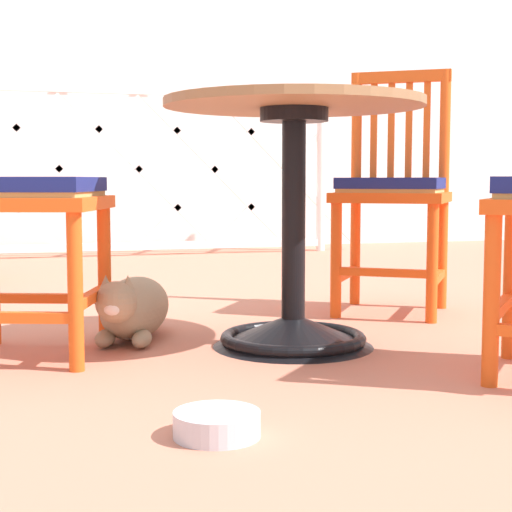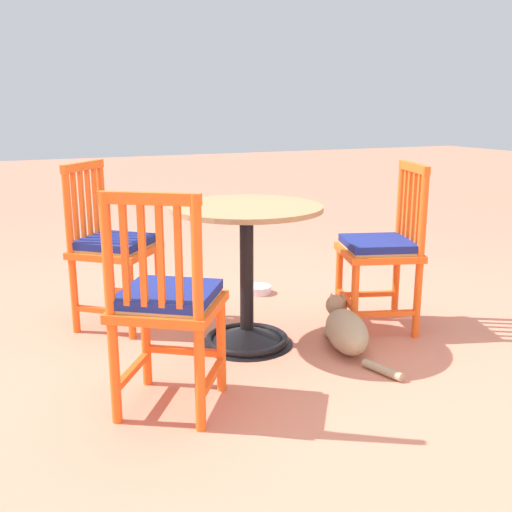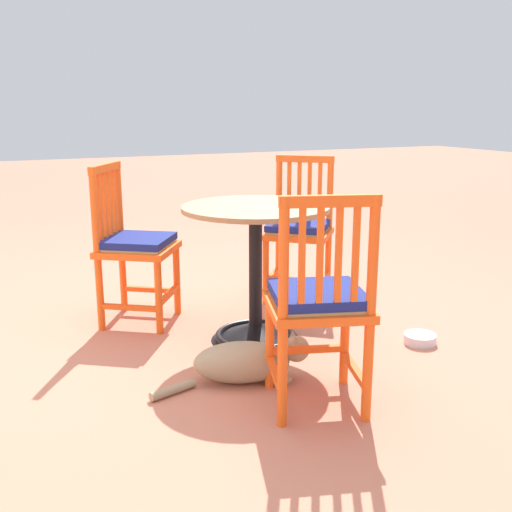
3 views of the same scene
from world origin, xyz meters
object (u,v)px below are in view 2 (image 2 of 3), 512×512
tabby_cat (345,329)px  cafe_table (247,292)px  orange_chair_by_planter (112,248)px  pet_water_bowl (258,290)px  orange_chair_tucked_in (382,250)px  orange_chair_near_fence (167,304)px

tabby_cat → cafe_table: bearing=-27.9°
orange_chair_by_planter → pet_water_bowl: orange_chair_by_planter is taller
cafe_table → tabby_cat: bearing=152.1°
orange_chair_by_planter → pet_water_bowl: (-0.98, -0.20, -0.42)m
orange_chair_tucked_in → pet_water_bowl: bearing=-67.3°
cafe_table → orange_chair_tucked_in: (-0.77, 0.08, 0.16)m
cafe_table → orange_chair_near_fence: (0.56, 0.50, 0.16)m
cafe_table → orange_chair_tucked_in: 0.79m
orange_chair_tucked_in → orange_chair_by_planter: bearing=-26.1°
orange_chair_by_planter → orange_chair_near_fence: 1.07m
orange_chair_tucked_in → cafe_table: bearing=-6.0°
cafe_table → pet_water_bowl: bearing=-118.4°
orange_chair_near_fence → tabby_cat: size_ratio=1.23×
pet_water_bowl → orange_chair_tucked_in: bearing=112.7°
orange_chair_by_planter → orange_chair_near_fence: (-0.00, 1.07, 0.00)m
orange_chair_near_fence → pet_water_bowl: orange_chair_near_fence is taller
pet_water_bowl → orange_chair_near_fence: bearing=52.4°
tabby_cat → orange_chair_near_fence: bearing=14.6°
orange_chair_tucked_in → tabby_cat: size_ratio=1.23×
cafe_table → orange_chair_near_fence: size_ratio=0.83×
orange_chair_tucked_in → tabby_cat: 0.50m
cafe_table → pet_water_bowl: 0.91m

